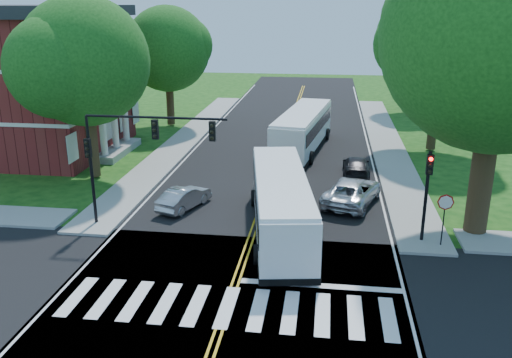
% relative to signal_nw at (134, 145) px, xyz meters
% --- Properties ---
extents(ground, '(140.00, 140.00, 0.00)m').
position_rel_signal_nw_xyz_m(ground, '(5.86, -6.43, -4.38)').
color(ground, '#114010').
rests_on(ground, ground).
extents(road, '(14.00, 96.00, 0.01)m').
position_rel_signal_nw_xyz_m(road, '(5.86, 11.57, -4.37)').
color(road, black).
rests_on(road, ground).
extents(cross_road, '(60.00, 12.00, 0.01)m').
position_rel_signal_nw_xyz_m(cross_road, '(5.86, -6.43, -4.37)').
color(cross_road, black).
rests_on(cross_road, ground).
extents(center_line, '(0.36, 70.00, 0.01)m').
position_rel_signal_nw_xyz_m(center_line, '(5.86, 15.57, -4.36)').
color(center_line, gold).
rests_on(center_line, road).
extents(edge_line_w, '(0.12, 70.00, 0.01)m').
position_rel_signal_nw_xyz_m(edge_line_w, '(-0.94, 15.57, -4.36)').
color(edge_line_w, silver).
rests_on(edge_line_w, road).
extents(edge_line_e, '(0.12, 70.00, 0.01)m').
position_rel_signal_nw_xyz_m(edge_line_e, '(12.66, 15.57, -4.36)').
color(edge_line_e, silver).
rests_on(edge_line_e, road).
extents(crosswalk, '(12.60, 3.00, 0.01)m').
position_rel_signal_nw_xyz_m(crosswalk, '(5.86, -6.93, -4.36)').
color(crosswalk, silver).
rests_on(crosswalk, road).
extents(stop_bar, '(6.60, 0.40, 0.01)m').
position_rel_signal_nw_xyz_m(stop_bar, '(9.36, -4.83, -4.36)').
color(stop_bar, silver).
rests_on(stop_bar, road).
extents(sidewalk_nw, '(2.60, 40.00, 0.15)m').
position_rel_signal_nw_xyz_m(sidewalk_nw, '(-2.44, 18.57, -4.30)').
color(sidewalk_nw, gray).
rests_on(sidewalk_nw, ground).
extents(sidewalk_ne, '(2.60, 40.00, 0.15)m').
position_rel_signal_nw_xyz_m(sidewalk_ne, '(14.16, 18.57, -4.30)').
color(sidewalk_ne, gray).
rests_on(sidewalk_ne, ground).
extents(tree_ne_big, '(10.80, 10.80, 14.91)m').
position_rel_signal_nw_xyz_m(tree_ne_big, '(16.86, 1.57, 5.24)').
color(tree_ne_big, '#302413').
rests_on(tree_ne_big, ground).
extents(tree_west_near, '(8.00, 8.00, 11.40)m').
position_rel_signal_nw_xyz_m(tree_west_near, '(-5.64, 7.57, 3.15)').
color(tree_west_near, '#302413').
rests_on(tree_west_near, ground).
extents(tree_west_far, '(7.60, 7.60, 10.67)m').
position_rel_signal_nw_xyz_m(tree_west_far, '(-5.14, 23.57, 2.62)').
color(tree_west_far, '#302413').
rests_on(tree_west_far, ground).
extents(tree_east_mid, '(8.40, 8.40, 11.93)m').
position_rel_signal_nw_xyz_m(tree_east_mid, '(17.36, 17.57, 3.48)').
color(tree_east_mid, '#302413').
rests_on(tree_east_mid, ground).
extents(tree_east_far, '(7.20, 7.20, 10.34)m').
position_rel_signal_nw_xyz_m(tree_east_far, '(18.36, 33.57, 2.48)').
color(tree_east_far, '#302413').
rests_on(tree_east_far, ground).
extents(signal_nw, '(7.15, 0.46, 5.66)m').
position_rel_signal_nw_xyz_m(signal_nw, '(0.00, 0.00, 0.00)').
color(signal_nw, black).
rests_on(signal_nw, ground).
extents(signal_ne, '(0.30, 0.46, 4.40)m').
position_rel_signal_nw_xyz_m(signal_ne, '(14.06, 0.01, -1.41)').
color(signal_ne, black).
rests_on(signal_ne, ground).
extents(stop_sign, '(0.76, 0.08, 2.53)m').
position_rel_signal_nw_xyz_m(stop_sign, '(14.86, -0.45, -2.35)').
color(stop_sign, black).
rests_on(stop_sign, ground).
extents(bus_lead, '(4.28, 11.77, 2.98)m').
position_rel_signal_nw_xyz_m(bus_lead, '(7.22, 0.36, -2.79)').
color(bus_lead, white).
rests_on(bus_lead, road).
extents(bus_follow, '(4.27, 12.21, 3.10)m').
position_rel_signal_nw_xyz_m(bus_follow, '(7.47, 16.37, -2.73)').
color(bus_follow, white).
rests_on(bus_follow, road).
extents(hatchback, '(2.52, 3.98, 1.24)m').
position_rel_signal_nw_xyz_m(hatchback, '(1.58, 2.95, -3.75)').
color(hatchback, '#A1A4A8').
rests_on(hatchback, road).
extents(suv, '(3.90, 5.74, 1.46)m').
position_rel_signal_nw_xyz_m(suv, '(10.89, 4.96, -3.64)').
color(suv, silver).
rests_on(suv, road).
extents(dark_sedan, '(1.77, 4.27, 1.23)m').
position_rel_signal_nw_xyz_m(dark_sedan, '(11.34, 10.44, -3.75)').
color(dark_sedan, black).
rests_on(dark_sedan, road).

